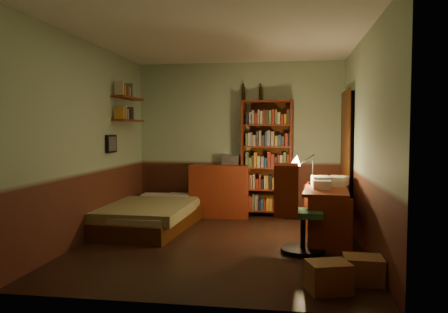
# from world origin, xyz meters

# --- Properties ---
(floor) EXTENTS (3.50, 4.00, 0.02)m
(floor) POSITION_xyz_m (0.00, 0.00, -0.01)
(floor) COLOR black
(floor) RESTS_ON ground
(ceiling) EXTENTS (3.50, 4.00, 0.02)m
(ceiling) POSITION_xyz_m (0.00, 0.00, 2.61)
(ceiling) COLOR silver
(ceiling) RESTS_ON wall_back
(wall_back) EXTENTS (3.50, 0.02, 2.60)m
(wall_back) POSITION_xyz_m (0.00, 2.01, 1.30)
(wall_back) COLOR #93AC8A
(wall_back) RESTS_ON ground
(wall_left) EXTENTS (0.02, 4.00, 2.60)m
(wall_left) POSITION_xyz_m (-1.76, 0.00, 1.30)
(wall_left) COLOR #93AC8A
(wall_left) RESTS_ON ground
(wall_right) EXTENTS (0.02, 4.00, 2.60)m
(wall_right) POSITION_xyz_m (1.76, 0.00, 1.30)
(wall_right) COLOR #93AC8A
(wall_right) RESTS_ON ground
(wall_front) EXTENTS (3.50, 0.02, 2.60)m
(wall_front) POSITION_xyz_m (0.00, -2.01, 1.30)
(wall_front) COLOR #93AC8A
(wall_front) RESTS_ON ground
(doorway) EXTENTS (0.06, 0.90, 2.00)m
(doorway) POSITION_xyz_m (1.72, 1.30, 1.00)
(doorway) COLOR black
(doorway) RESTS_ON ground
(door_trim) EXTENTS (0.02, 0.98, 2.08)m
(door_trim) POSITION_xyz_m (1.69, 1.30, 1.00)
(door_trim) COLOR #421F0A
(door_trim) RESTS_ON ground
(bed) EXTENTS (1.29, 2.19, 0.63)m
(bed) POSITION_xyz_m (-1.19, 0.80, 0.31)
(bed) COLOR olive
(bed) RESTS_ON ground
(dresser) EXTENTS (1.00, 0.52, 0.87)m
(dresser) POSITION_xyz_m (-0.30, 1.77, 0.43)
(dresser) COLOR maroon
(dresser) RESTS_ON ground
(mini_stereo) EXTENTS (0.31, 0.25, 0.16)m
(mini_stereo) POSITION_xyz_m (-0.12, 1.89, 0.95)
(mini_stereo) COLOR #B2B2B7
(mini_stereo) RESTS_ON dresser
(bookshelf) EXTENTS (0.86, 0.37, 1.94)m
(bookshelf) POSITION_xyz_m (0.49, 1.85, 0.97)
(bookshelf) COLOR maroon
(bookshelf) RESTS_ON ground
(bottle_left) EXTENTS (0.07, 0.07, 0.24)m
(bottle_left) POSITION_xyz_m (0.08, 1.96, 2.06)
(bottle_left) COLOR black
(bottle_left) RESTS_ON bookshelf
(bottle_right) EXTENTS (0.08, 0.08, 0.23)m
(bottle_right) POSITION_xyz_m (0.37, 1.96, 2.06)
(bottle_right) COLOR black
(bottle_right) RESTS_ON bookshelf
(desk) EXTENTS (0.65, 1.35, 0.70)m
(desk) POSITION_xyz_m (1.33, 0.33, 0.35)
(desk) COLOR maroon
(desk) RESTS_ON ground
(paper_stack) EXTENTS (0.33, 0.38, 0.13)m
(paper_stack) POSITION_xyz_m (1.50, 0.56, 0.76)
(paper_stack) COLOR silver
(paper_stack) RESTS_ON desk
(desk_lamp) EXTENTS (0.20, 0.20, 0.54)m
(desk_lamp) POSITION_xyz_m (1.18, 0.65, 0.97)
(desk_lamp) COLOR black
(desk_lamp) RESTS_ON desk
(office_chair) EXTENTS (0.57, 0.50, 1.13)m
(office_chair) POSITION_xyz_m (1.02, -0.28, 0.57)
(office_chair) COLOR #2A5B2D
(office_chair) RESTS_ON ground
(red_jacket) EXTENTS (0.41, 0.56, 0.59)m
(red_jacket) POSITION_xyz_m (0.74, -0.03, 1.43)
(red_jacket) COLOR maroon
(red_jacket) RESTS_ON office_chair
(wall_shelf_lower) EXTENTS (0.20, 0.90, 0.03)m
(wall_shelf_lower) POSITION_xyz_m (-1.64, 1.10, 1.60)
(wall_shelf_lower) COLOR maroon
(wall_shelf_lower) RESTS_ON wall_left
(wall_shelf_upper) EXTENTS (0.20, 0.90, 0.03)m
(wall_shelf_upper) POSITION_xyz_m (-1.64, 1.10, 1.95)
(wall_shelf_upper) COLOR maroon
(wall_shelf_upper) RESTS_ON wall_left
(framed_picture) EXTENTS (0.04, 0.32, 0.26)m
(framed_picture) POSITION_xyz_m (-1.72, 0.60, 1.25)
(framed_picture) COLOR black
(framed_picture) RESTS_ON wall_left
(cardboard_box_a) EXTENTS (0.43, 0.39, 0.27)m
(cardboard_box_a) POSITION_xyz_m (1.21, -1.53, 0.14)
(cardboard_box_a) COLOR olive
(cardboard_box_a) RESTS_ON ground
(cardboard_box_b) EXTENTS (0.37, 0.30, 0.25)m
(cardboard_box_b) POSITION_xyz_m (1.56, -1.24, 0.13)
(cardboard_box_b) COLOR olive
(cardboard_box_b) RESTS_ON ground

